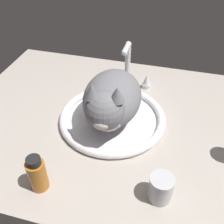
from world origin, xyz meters
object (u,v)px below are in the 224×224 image
sink_basin (112,119)px  amber_bottle (37,174)px  faucet (127,70)px  metal_jar (161,188)px  cat (111,101)px

sink_basin → amber_bottle: size_ratio=3.23×
sink_basin → faucet: (-0.00, 21.44, 5.54)cm
amber_bottle → metal_jar: (29.72, 4.66, -1.27)cm
faucet → cat: 23.81cm
cat → amber_bottle: 29.12cm
faucet → amber_bottle: 51.16cm
faucet → amber_bottle: bearing=-102.8°
sink_basin → faucet: bearing=90.0°
cat → faucet: bearing=90.3°
sink_basin → faucet: 22.14cm
sink_basin → amber_bottle: amber_bottle is taller
metal_jar → cat: bearing=130.2°
sink_basin → faucet: faucet is taller
cat → sink_basin: bearing=93.7°
sink_basin → cat: size_ratio=0.90×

